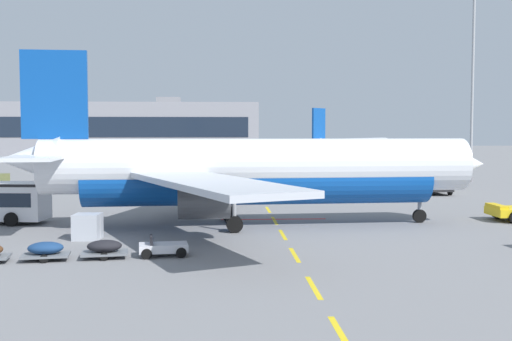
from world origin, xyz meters
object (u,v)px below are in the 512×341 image
Objects in this scene: airliner_foreground at (251,170)px; baggage_train at (76,249)px; airliner_mid_left at (352,149)px; apron_light_mast_far at (473,62)px; fuel_service_truck at (432,178)px; uld_cargo_container at (88,227)px.

airliner_foreground is 2.98× the size of baggage_train.
apron_light_mast_far is at bearing -74.01° from airliner_mid_left.
apron_light_mast_far reaches higher than airliner_foreground.
fuel_service_truck is at bearing -124.76° from apron_light_mast_far.
uld_cargo_container is (-32.01, -73.24, -2.58)m from airliner_mid_left.
apron_light_mast_far is (41.15, 41.34, 14.83)m from uld_cargo_container.
fuel_service_truck is 4.08× the size of uld_cargo_container.
baggage_train is (-30.37, -32.85, -1.11)m from fuel_service_truck.
uld_cargo_container is (-31.04, -26.78, -0.85)m from fuel_service_truck.
airliner_mid_left reaches higher than fuel_service_truck.
airliner_foreground reaches higher than fuel_service_truck.
fuel_service_truck is at bearing 40.78° from uld_cargo_container.
baggage_train is 64.15m from apron_light_mast_far.
uld_cargo_container is 0.07× the size of apron_light_mast_far.
airliner_mid_left is 2.23× the size of baggage_train.
baggage_train is (-9.77, -11.08, -3.42)m from airliner_foreground.
baggage_train is 6.82× the size of uld_cargo_container.
fuel_service_truck reaches higher than uld_cargo_container.
airliner_foreground is 30.07m from fuel_service_truck.
uld_cargo_container is at bearing 96.30° from baggage_train.
apron_light_mast_far is at bearing 49.51° from baggage_train.
fuel_service_truck reaches higher than baggage_train.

